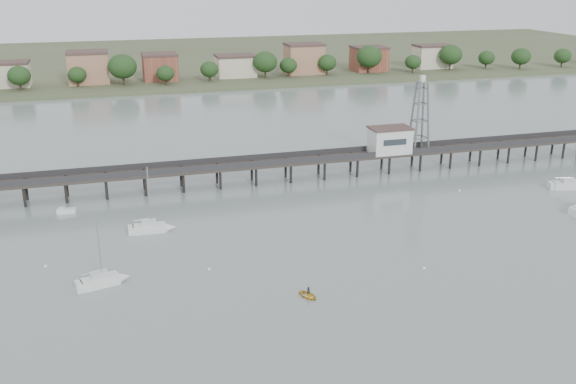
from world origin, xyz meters
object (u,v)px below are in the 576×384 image
lattice_tower (420,117)px  sailboat_b (155,228)px  sailboat_e (574,185)px  white_tender (66,211)px  yellow_dinghy (308,297)px  sailboat_a (107,280)px  pier (271,163)px

lattice_tower → sailboat_b: size_ratio=1.37×
sailboat_e → white_tender: 93.48m
lattice_tower → yellow_dinghy: (-38.77, -46.91, -11.10)m
sailboat_a → sailboat_b: (7.74, 16.65, -0.00)m
sailboat_e → pier: bearing=175.1°
lattice_tower → yellow_dinghy: size_ratio=5.36×
sailboat_e → yellow_dinghy: (-61.58, -26.86, -0.65)m
lattice_tower → sailboat_a: (-63.41, -36.26, -10.45)m
lattice_tower → sailboat_b: lattice_tower is taller
pier → sailboat_b: sailboat_b is taller
lattice_tower → white_tender: bearing=-174.3°
pier → sailboat_b: size_ratio=13.27×
white_tender → yellow_dinghy: 50.53m
sailboat_a → yellow_dinghy: bearing=-38.5°
pier → sailboat_a: bearing=-131.4°
lattice_tower → yellow_dinghy: lattice_tower is taller
pier → sailboat_e: (54.30, -20.05, -3.15)m
pier → yellow_dinghy: size_ratio=51.86×
sailboat_a → yellow_dinghy: size_ratio=3.81×
lattice_tower → sailboat_a: size_ratio=1.41×
white_tender → yellow_dinghy: (30.99, -39.92, -0.37)m
lattice_tower → sailboat_b: bearing=-160.6°
yellow_dinghy → lattice_tower: bearing=26.0°
lattice_tower → sailboat_a: lattice_tower is taller
sailboat_b → white_tender: size_ratio=3.57×
pier → white_tender: size_ratio=47.41×
lattice_tower → sailboat_e: bearing=-41.3°
sailboat_e → white_tender: sailboat_e is taller
sailboat_a → white_tender: 29.94m
sailboat_e → sailboat_b: bearing=-165.0°
pier → sailboat_a: (-31.91, -36.26, -3.14)m
lattice_tower → sailboat_e: lattice_tower is taller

